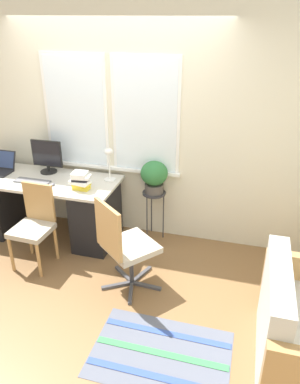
# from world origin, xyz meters

# --- Properties ---
(ground_plane) EXTENTS (14.00, 14.00, 0.00)m
(ground_plane) POSITION_xyz_m (0.00, 0.00, 0.00)
(ground_plane) COLOR brown
(wall_back_with_window) EXTENTS (9.00, 0.12, 2.70)m
(wall_back_with_window) POSITION_xyz_m (-0.00, 0.81, 1.35)
(wall_back_with_window) COLOR beige
(wall_back_with_window) RESTS_ON ground_plane
(desk) EXTENTS (1.79, 0.73, 0.76)m
(desk) POSITION_xyz_m (-0.80, 0.37, 0.40)
(desk) COLOR beige
(desk) RESTS_ON ground_plane
(monitor) EXTENTS (0.39, 0.20, 0.40)m
(monitor) POSITION_xyz_m (-0.83, 0.58, 0.96)
(monitor) COLOR black
(monitor) RESTS_ON desk
(keyboard) EXTENTS (0.42, 0.13, 0.02)m
(keyboard) POSITION_xyz_m (-0.86, 0.25, 0.77)
(keyboard) COLOR slate
(keyboard) RESTS_ON desk
(mouse) EXTENTS (0.03, 0.06, 0.03)m
(mouse) POSITION_xyz_m (-0.59, 0.23, 0.77)
(mouse) COLOR slate
(mouse) RESTS_ON desk
(desk_lamp) EXTENTS (0.13, 0.13, 0.39)m
(desk_lamp) POSITION_xyz_m (-0.02, 0.55, 1.03)
(desk_lamp) COLOR white
(desk_lamp) RESTS_ON desk
(book_stack) EXTENTS (0.24, 0.19, 0.20)m
(book_stack) POSITION_xyz_m (-0.24, 0.24, 0.86)
(book_stack) COLOR yellow
(book_stack) RESTS_ON desk
(desk_chair_wooden) EXTENTS (0.41, 0.42, 0.90)m
(desk_chair_wooden) POSITION_xyz_m (-0.63, -0.17, 0.48)
(desk_chair_wooden) COLOR #B2844C
(desk_chair_wooden) RESTS_ON ground_plane
(office_chair_swivel) EXTENTS (0.65, 0.66, 0.98)m
(office_chair_swivel) POSITION_xyz_m (0.45, -0.33, 0.51)
(office_chair_swivel) COLOR #47474C
(office_chair_swivel) RESTS_ON ground_plane
(plant_stand) EXTENTS (0.28, 0.28, 0.61)m
(plant_stand) POSITION_xyz_m (0.48, 0.68, 0.54)
(plant_stand) COLOR #333338
(plant_stand) RESTS_ON ground_plane
(potted_plant) EXTENTS (0.32, 0.32, 0.39)m
(potted_plant) POSITION_xyz_m (0.48, 0.68, 0.82)
(potted_plant) COLOR #514C47
(potted_plant) RESTS_ON plant_stand
(floor_rug_striped) EXTENTS (1.13, 0.77, 0.01)m
(floor_rug_striped) POSITION_xyz_m (1.00, -1.04, 0.00)
(floor_rug_striped) COLOR #565B6B
(floor_rug_striped) RESTS_ON ground_plane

